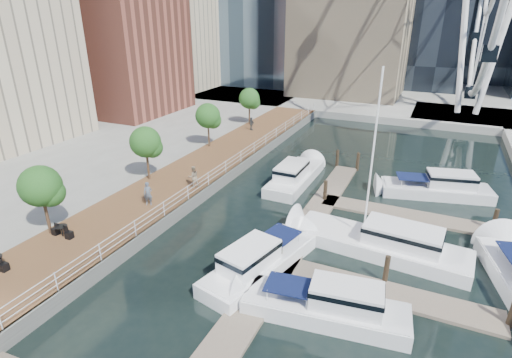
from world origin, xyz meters
name	(u,v)px	position (x,y,z in m)	size (l,w,h in m)	color
ground	(156,343)	(0.00, 0.00, 0.00)	(520.00, 520.00, 0.00)	black
boardwalk	(180,184)	(-9.00, 15.00, 0.50)	(6.00, 60.00, 1.00)	brown
seawall	(210,190)	(-6.00, 15.00, 0.50)	(0.25, 60.00, 1.00)	#595954
land_far	(401,70)	(0.00, 102.00, 0.50)	(200.00, 114.00, 1.00)	gray
pier	(465,117)	(14.00, 52.00, 0.50)	(14.00, 12.00, 1.00)	gray
railing	(208,179)	(-6.10, 15.00, 1.52)	(0.10, 60.00, 1.05)	white
floating_docks	(370,262)	(7.97, 9.98, 0.49)	(16.00, 34.00, 2.60)	#6D6051
midrise_condos	(60,20)	(-33.57, 26.82, 13.42)	(19.00, 67.00, 28.00)	#BCAD8E
street_trees	(145,142)	(-11.40, 14.00, 4.29)	(2.60, 42.60, 4.60)	#3F2B1C
yacht_foreground	(324,317)	(6.63, 4.91, 0.00)	(2.41, 8.99, 2.15)	silver
pedestrian_near	(148,194)	(-8.21, 9.96, 1.89)	(0.65, 0.43, 1.79)	#4E5969
pedestrian_mid	(193,177)	(-6.96, 14.12, 1.91)	(0.88, 0.69, 1.81)	gray
pedestrian_far	(251,124)	(-9.95, 31.55, 1.79)	(0.93, 0.39, 1.59)	#343A41
moored_yachts	(385,258)	(8.67, 11.67, 0.00)	(21.94, 33.15, 11.50)	white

